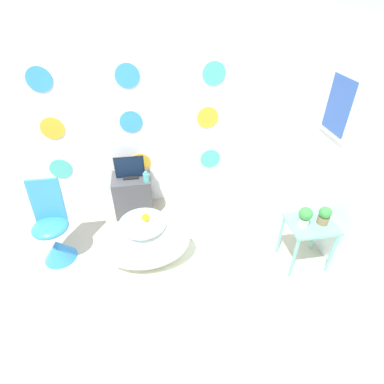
# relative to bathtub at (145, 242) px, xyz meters

# --- Properties ---
(ground_plane) EXTENTS (12.00, 12.00, 0.00)m
(ground_plane) POSITION_rel_bathtub_xyz_m (-0.03, -0.87, -0.28)
(ground_plane) COLOR #BCB29E
(wall_back_dotted) EXTENTS (4.95, 0.05, 2.60)m
(wall_back_dotted) POSITION_rel_bathtub_xyz_m (-0.03, 1.12, 1.02)
(wall_back_dotted) COLOR white
(wall_back_dotted) RESTS_ON ground_plane
(wall_right) EXTENTS (0.06, 2.98, 2.60)m
(wall_right) POSITION_rel_bathtub_xyz_m (1.97, 0.12, 1.02)
(wall_right) COLOR silver
(wall_right) RESTS_ON ground_plane
(rug) EXTENTS (1.18, 0.70, 0.01)m
(rug) POSITION_rel_bathtub_xyz_m (0.03, -0.12, -0.28)
(rug) COLOR silver
(rug) RESTS_ON ground_plane
(bathtub) EXTENTS (0.94, 0.58, 0.56)m
(bathtub) POSITION_rel_bathtub_xyz_m (0.00, 0.00, 0.00)
(bathtub) COLOR white
(bathtub) RESTS_ON ground_plane
(rubber_duck) EXTENTS (0.08, 0.09, 0.10)m
(rubber_duck) POSITION_rel_bathtub_xyz_m (0.03, 0.01, 0.32)
(rubber_duck) COLOR yellow
(rubber_duck) RESTS_ON bathtub
(chair) EXTENTS (0.36, 0.37, 0.93)m
(chair) POSITION_rel_bathtub_xyz_m (-0.94, 0.20, 0.01)
(chair) COLOR #338CE0
(chair) RESTS_ON ground_plane
(tv_cabinet) EXTENTS (0.47, 0.37, 0.53)m
(tv_cabinet) POSITION_rel_bathtub_xyz_m (-0.12, 0.89, -0.02)
(tv_cabinet) COLOR #4C4C51
(tv_cabinet) RESTS_ON ground_plane
(tv) EXTENTS (0.35, 0.12, 0.28)m
(tv) POSITION_rel_bathtub_xyz_m (-0.12, 0.89, 0.37)
(tv) COLOR black
(tv) RESTS_ON tv_cabinet
(vase) EXTENTS (0.07, 0.07, 0.13)m
(vase) POSITION_rel_bathtub_xyz_m (0.06, 0.77, 0.31)
(vase) COLOR #51B2AD
(vase) RESTS_ON tv_cabinet
(side_table) EXTENTS (0.46, 0.39, 0.55)m
(side_table) POSITION_rel_bathtub_xyz_m (1.65, -0.28, 0.17)
(side_table) COLOR #72D8B7
(side_table) RESTS_ON ground_plane
(potted_plant_left) EXTENTS (0.13, 0.13, 0.21)m
(potted_plant_left) POSITION_rel_bathtub_xyz_m (1.55, -0.29, 0.39)
(potted_plant_left) COLOR white
(potted_plant_left) RESTS_ON side_table
(potted_plant_right) EXTENTS (0.12, 0.12, 0.19)m
(potted_plant_right) POSITION_rel_bathtub_xyz_m (1.76, -0.29, 0.37)
(potted_plant_right) COLOR #8C6B4C
(potted_plant_right) RESTS_ON side_table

